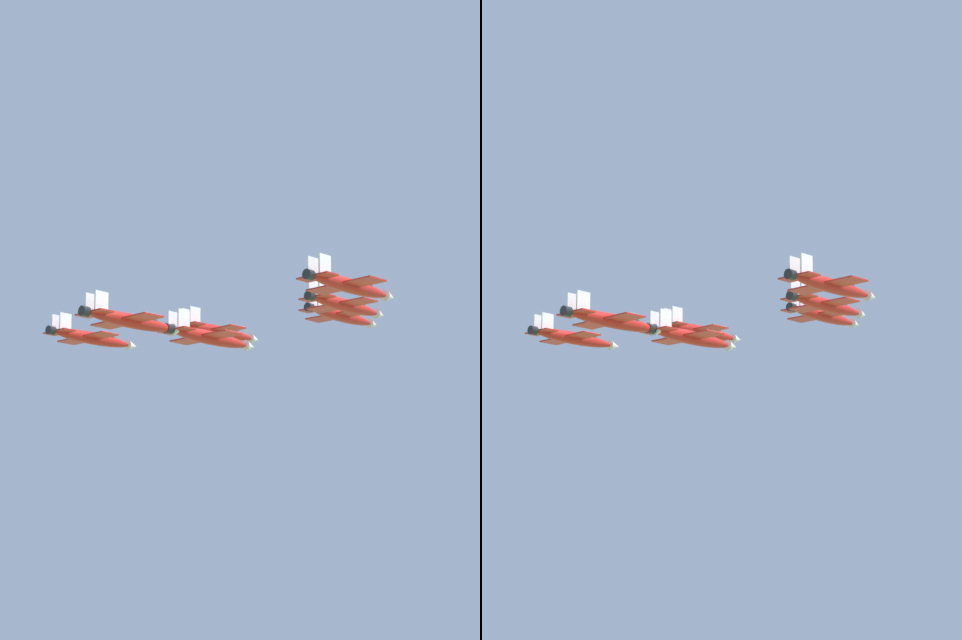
% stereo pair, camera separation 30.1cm
% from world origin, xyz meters
% --- Properties ---
extents(jet_lead, '(11.09, 16.52, 3.74)m').
position_xyz_m(jet_lead, '(-18.83, 26.34, 146.06)').
color(jet_lead, red).
extents(jet_left_wingman, '(10.91, 16.08, 3.69)m').
position_xyz_m(jet_left_wingman, '(-0.77, 33.59, 143.05)').
color(jet_left_wingman, red).
extents(jet_right_wingman, '(10.84, 16.09, 3.67)m').
position_xyz_m(jet_right_wingman, '(-23.08, 45.32, 143.17)').
color(jet_right_wingman, red).
extents(jet_left_outer, '(11.01, 16.27, 3.73)m').
position_xyz_m(jet_left_outer, '(17.28, 40.84, 141.53)').
color(jet_left_outer, red).
extents(jet_right_outer, '(11.06, 16.38, 3.75)m').
position_xyz_m(jet_right_outer, '(-27.32, 64.31, 141.17)').
color(jet_right_outer, red).
extents(jet_slot_rear, '(11.23, 16.69, 3.80)m').
position_xyz_m(jet_slot_rear, '(-5.02, 52.58, 137.98)').
color(jet_slot_rear, red).
extents(jet_trailing, '(11.16, 16.51, 3.78)m').
position_xyz_m(jet_trailing, '(1.88, 65.70, 137.95)').
color(jet_trailing, red).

